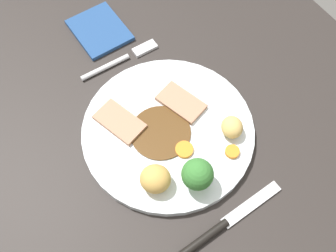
# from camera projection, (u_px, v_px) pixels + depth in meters

# --- Properties ---
(dining_table) EXTENTS (1.20, 0.84, 0.04)m
(dining_table) POSITION_uv_depth(u_px,v_px,m) (170.00, 154.00, 0.66)
(dining_table) COLOR #2B2623
(dining_table) RESTS_ON ground
(dinner_plate) EXTENTS (0.28, 0.28, 0.01)m
(dinner_plate) POSITION_uv_depth(u_px,v_px,m) (168.00, 131.00, 0.65)
(dinner_plate) COLOR white
(dinner_plate) RESTS_ON dining_table
(gravy_pool) EXTENTS (0.10, 0.10, 0.00)m
(gravy_pool) POSITION_uv_depth(u_px,v_px,m) (161.00, 132.00, 0.64)
(gravy_pool) COLOR #563819
(gravy_pool) RESTS_ON dinner_plate
(meat_slice_main) EXTENTS (0.09, 0.07, 0.01)m
(meat_slice_main) POSITION_uv_depth(u_px,v_px,m) (181.00, 102.00, 0.67)
(meat_slice_main) COLOR tan
(meat_slice_main) RESTS_ON dinner_plate
(meat_slice_under) EXTENTS (0.09, 0.07, 0.01)m
(meat_slice_under) POSITION_uv_depth(u_px,v_px,m) (120.00, 122.00, 0.65)
(meat_slice_under) COLOR tan
(meat_slice_under) RESTS_ON dinner_plate
(roast_potato_left) EXTENTS (0.05, 0.05, 0.03)m
(roast_potato_left) POSITION_uv_depth(u_px,v_px,m) (232.00, 127.00, 0.63)
(roast_potato_left) COLOR #D8B260
(roast_potato_left) RESTS_ON dinner_plate
(roast_potato_right) EXTENTS (0.06, 0.06, 0.04)m
(roast_potato_right) POSITION_uv_depth(u_px,v_px,m) (155.00, 179.00, 0.59)
(roast_potato_right) COLOR tan
(roast_potato_right) RESTS_ON dinner_plate
(carrot_coin_front) EXTENTS (0.02, 0.02, 0.01)m
(carrot_coin_front) POSITION_uv_depth(u_px,v_px,m) (232.00, 152.00, 0.63)
(carrot_coin_front) COLOR orange
(carrot_coin_front) RESTS_ON dinner_plate
(carrot_coin_back) EXTENTS (0.03, 0.03, 0.01)m
(carrot_coin_back) POSITION_uv_depth(u_px,v_px,m) (184.00, 150.00, 0.63)
(carrot_coin_back) COLOR orange
(carrot_coin_back) RESTS_ON dinner_plate
(broccoli_floret) EXTENTS (0.05, 0.05, 0.06)m
(broccoli_floret) POSITION_uv_depth(u_px,v_px,m) (197.00, 175.00, 0.58)
(broccoli_floret) COLOR #8CB766
(broccoli_floret) RESTS_ON dinner_plate
(fork) EXTENTS (0.02, 0.15, 0.01)m
(fork) POSITION_uv_depth(u_px,v_px,m) (122.00, 59.00, 0.73)
(fork) COLOR silver
(fork) RESTS_ON dining_table
(knife) EXTENTS (0.02, 0.19, 0.01)m
(knife) POSITION_uv_depth(u_px,v_px,m) (222.00, 226.00, 0.58)
(knife) COLOR black
(knife) RESTS_ON dining_table
(folded_napkin) EXTENTS (0.11, 0.09, 0.01)m
(folded_napkin) POSITION_uv_depth(u_px,v_px,m) (99.00, 30.00, 0.76)
(folded_napkin) COLOR navy
(folded_napkin) RESTS_ON dining_table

